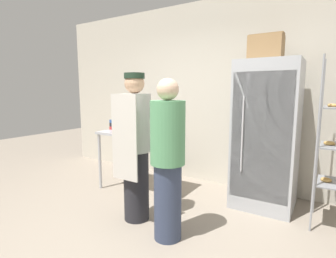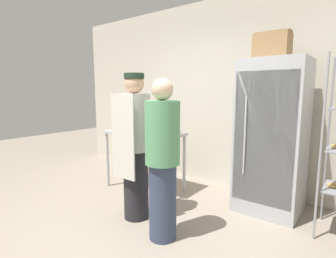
% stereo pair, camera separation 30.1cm
% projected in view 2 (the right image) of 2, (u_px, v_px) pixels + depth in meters
% --- Properties ---
extents(ground_plane, '(14.00, 14.00, 0.00)m').
position_uv_depth(ground_plane, '(129.00, 244.00, 2.56)').
color(ground_plane, gray).
extents(back_wall, '(6.40, 0.12, 2.87)m').
position_uv_depth(back_wall, '(228.00, 94.00, 4.04)').
color(back_wall, beige).
rests_on(back_wall, ground_plane).
extents(refrigerator, '(0.74, 0.70, 1.85)m').
position_uv_depth(refrigerator, '(272.00, 137.00, 3.18)').
color(refrigerator, '#ADAFB5').
rests_on(refrigerator, ground_plane).
extents(prep_counter, '(1.15, 0.62, 0.88)m').
position_uv_depth(prep_counter, '(145.00, 139.00, 3.91)').
color(prep_counter, '#ADAFB5').
rests_on(prep_counter, ground_plane).
extents(donut_box, '(0.28, 0.22, 0.27)m').
position_uv_depth(donut_box, '(169.00, 131.00, 3.70)').
color(donut_box, silver).
rests_on(donut_box, prep_counter).
extents(blender_pitcher, '(0.11, 0.11, 0.26)m').
position_uv_depth(blender_pitcher, '(142.00, 124.00, 3.89)').
color(blender_pitcher, black).
rests_on(blender_pitcher, prep_counter).
extents(binder_stack, '(0.32, 0.24, 0.15)m').
position_uv_depth(binder_stack, '(129.00, 124.00, 4.19)').
color(binder_stack, '#B72D2D').
rests_on(binder_stack, prep_counter).
extents(cardboard_storage_box, '(0.40, 0.27, 0.32)m').
position_uv_depth(cardboard_storage_box, '(272.00, 46.00, 3.09)').
color(cardboard_storage_box, '#937047').
rests_on(cardboard_storage_box, refrigerator).
extents(person_baker, '(0.35, 0.37, 1.68)m').
position_uv_depth(person_baker, '(135.00, 145.00, 2.98)').
color(person_baker, '#232328').
rests_on(person_baker, ground_plane).
extents(person_customer, '(0.34, 0.34, 1.60)m').
position_uv_depth(person_customer, '(163.00, 160.00, 2.56)').
color(person_customer, '#333D56').
rests_on(person_customer, ground_plane).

